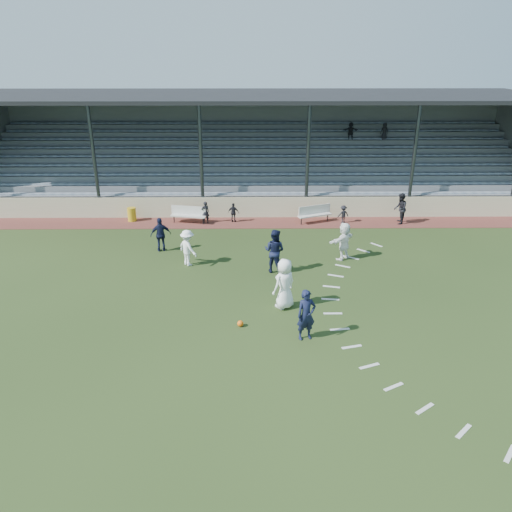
% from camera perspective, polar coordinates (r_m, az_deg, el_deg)
% --- Properties ---
extents(ground, '(90.00, 90.00, 0.00)m').
position_cam_1_polar(ground, '(18.71, 0.07, -6.64)').
color(ground, '#243616').
rests_on(ground, ground).
extents(cinder_track, '(34.00, 2.00, 0.02)m').
position_cam_1_polar(cinder_track, '(28.33, -0.16, 3.83)').
color(cinder_track, '#5A2924').
rests_on(cinder_track, ground).
extents(retaining_wall, '(34.00, 0.18, 1.20)m').
position_cam_1_polar(retaining_wall, '(29.15, -0.17, 5.59)').
color(retaining_wall, beige).
rests_on(retaining_wall, ground).
extents(bench_left, '(2.04, 0.85, 0.95)m').
position_cam_1_polar(bench_left, '(28.40, -7.74, 4.89)').
color(bench_left, beige).
rests_on(bench_left, cinder_track).
extents(bench_right, '(2.00, 1.20, 0.95)m').
position_cam_1_polar(bench_right, '(28.48, 6.72, 4.98)').
color(bench_right, beige).
rests_on(bench_right, cinder_track).
extents(trash_bin, '(0.48, 0.48, 0.77)m').
position_cam_1_polar(trash_bin, '(29.37, -14.00, 4.64)').
color(trash_bin, gold).
rests_on(trash_bin, cinder_track).
extents(football, '(0.22, 0.22, 0.22)m').
position_cam_1_polar(football, '(17.89, -1.80, -7.72)').
color(football, orange).
rests_on(football, ground).
extents(player_white_lead, '(1.15, 1.09, 1.97)m').
position_cam_1_polar(player_white_lead, '(18.76, 3.28, -3.19)').
color(player_white_lead, white).
rests_on(player_white_lead, ground).
extents(player_navy_lead, '(0.76, 0.61, 1.81)m').
position_cam_1_polar(player_navy_lead, '(16.89, 5.76, -6.72)').
color(player_navy_lead, '#121834').
rests_on(player_navy_lead, ground).
extents(player_navy_mid, '(1.19, 1.09, 1.97)m').
position_cam_1_polar(player_navy_mid, '(21.76, 2.12, 0.58)').
color(player_navy_mid, '#121834').
rests_on(player_navy_mid, ground).
extents(player_white_wing, '(1.20, 1.21, 1.68)m').
position_cam_1_polar(player_white_wing, '(22.69, -7.81, 0.93)').
color(player_white_wing, white).
rests_on(player_white_wing, ground).
extents(player_navy_wing, '(1.06, 0.67, 1.68)m').
position_cam_1_polar(player_navy_wing, '(24.52, -10.83, 2.42)').
color(player_navy_wing, '#121834').
rests_on(player_navy_wing, ground).
extents(player_white_back, '(1.56, 1.53, 1.78)m').
position_cam_1_polar(player_white_back, '(23.49, 10.01, 1.70)').
color(player_white_back, white).
rests_on(player_white_back, ground).
extents(official, '(0.83, 0.97, 1.73)m').
position_cam_1_polar(official, '(29.07, 16.16, 5.22)').
color(official, black).
rests_on(official, cinder_track).
extents(sub_left_near, '(0.54, 0.45, 1.25)m').
position_cam_1_polar(sub_left_near, '(28.23, -5.82, 4.99)').
color(sub_left_near, black).
rests_on(sub_left_near, cinder_track).
extents(sub_left_far, '(0.68, 0.39, 1.09)m').
position_cam_1_polar(sub_left_far, '(28.32, -2.58, 4.98)').
color(sub_left_far, black).
rests_on(sub_left_far, cinder_track).
extents(sub_right, '(0.73, 0.55, 1.01)m').
position_cam_1_polar(sub_right, '(28.60, 9.94, 4.75)').
color(sub_right, black).
rests_on(sub_right, cinder_track).
extents(grandstand, '(34.60, 9.00, 6.61)m').
position_cam_1_polar(grandstand, '(33.31, -0.22, 10.61)').
color(grandstand, slate).
rests_on(grandstand, ground).
extents(penalty_arc, '(3.89, 14.63, 0.01)m').
position_cam_1_polar(penalty_arc, '(19.20, 12.55, -6.41)').
color(penalty_arc, silver).
rests_on(penalty_arc, ground).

